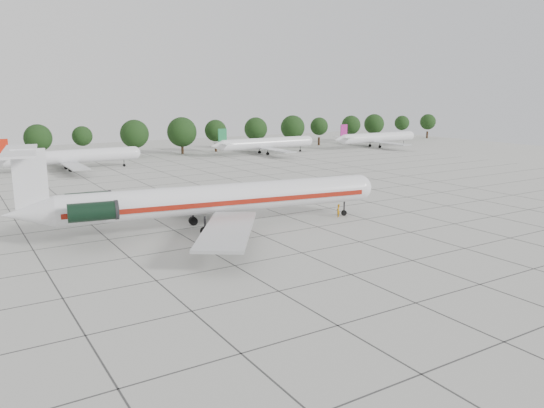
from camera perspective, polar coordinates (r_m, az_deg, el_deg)
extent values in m
plane|color=#B2B2AA|center=(62.73, -0.97, -3.45)|extent=(260.00, 260.00, 0.00)
cube|color=#383838|center=(75.62, -6.80, -0.85)|extent=(170.00, 170.00, 0.02)
cylinder|color=silver|center=(65.87, -5.23, 0.63)|extent=(38.91, 9.61, 3.56)
sphere|color=silver|center=(73.94, 9.27, 1.76)|extent=(3.56, 3.56, 3.56)
cone|color=silver|center=(63.03, -24.76, -0.95)|extent=(5.89, 4.36, 3.56)
cube|color=maroon|center=(67.61, -5.69, 0.68)|extent=(37.30, 5.99, 0.59)
cube|color=maroon|center=(64.25, -4.74, 0.10)|extent=(37.30, 5.99, 0.59)
cube|color=#B7BABC|center=(74.65, -9.44, 0.71)|extent=(9.22, 16.92, 0.32)
cube|color=#B7BABC|center=(56.38, -4.82, -2.81)|extent=(13.17, 16.19, 0.32)
cube|color=black|center=(65.39, -19.07, 0.22)|extent=(2.56, 1.76, 0.27)
cylinder|color=black|center=(66.13, -19.12, 0.34)|extent=(5.44, 2.84, 2.05)
cube|color=black|center=(60.64, -18.75, -0.64)|extent=(2.56, 1.76, 0.27)
cylinder|color=black|center=(59.90, -18.69, -0.78)|extent=(5.44, 2.84, 2.05)
cube|color=silver|center=(62.35, -24.57, 2.47)|extent=(3.46, 0.84, 6.47)
cube|color=silver|center=(62.01, -25.50, 5.17)|extent=(5.23, 13.29, 0.24)
cylinder|color=black|center=(73.37, 7.77, -0.46)|extent=(0.25, 0.25, 2.05)
cylinder|color=black|center=(73.51, 7.75, -0.95)|extent=(0.79, 0.42, 0.76)
cylinder|color=black|center=(68.15, -8.50, -1.11)|extent=(0.30, 0.30, 1.94)
cylinder|color=black|center=(68.35, -8.48, -1.82)|extent=(1.17, 0.81, 1.08)
cylinder|color=black|center=(62.87, -7.22, -2.18)|extent=(0.30, 0.30, 1.94)
cylinder|color=black|center=(63.09, -7.20, -2.94)|extent=(1.17, 0.81, 1.08)
imported|color=#BA780A|center=(72.54, 7.14, -0.70)|extent=(0.76, 0.73, 1.76)
cylinder|color=silver|center=(123.10, -20.70, 4.80)|extent=(27.20, 3.00, 3.00)
cube|color=#B7BABC|center=(123.05, -21.12, 4.21)|extent=(3.50, 27.20, 0.25)
cube|color=red|center=(121.00, -27.05, 5.40)|extent=(2.40, 0.25, 3.60)
cylinder|color=black|center=(125.38, -21.26, 3.68)|extent=(0.80, 0.45, 0.80)
cylinder|color=black|center=(121.09, -20.87, 3.44)|extent=(0.80, 0.45, 0.80)
cylinder|color=silver|center=(145.80, -0.57, 6.56)|extent=(27.20, 3.00, 3.00)
cube|color=#B7BABC|center=(145.41, -0.91, 6.07)|extent=(3.50, 27.20, 0.25)
cube|color=#19733F|center=(139.11, -5.35, 7.33)|extent=(2.40, 0.25, 3.60)
cylinder|color=black|center=(147.44, -1.35, 5.60)|extent=(0.80, 0.45, 0.80)
cylinder|color=black|center=(143.68, -0.46, 5.44)|extent=(0.80, 0.45, 0.80)
cylinder|color=silver|center=(167.51, 11.29, 7.03)|extent=(27.20, 3.00, 3.00)
cube|color=#B7BABC|center=(166.93, 11.02, 6.61)|extent=(3.50, 27.20, 0.25)
cube|color=#9B1C72|center=(158.47, 7.73, 7.83)|extent=(2.40, 0.25, 3.60)
cylinder|color=black|center=(168.68, 10.50, 6.21)|extent=(0.80, 0.45, 0.80)
cylinder|color=black|center=(165.46, 11.52, 6.06)|extent=(0.80, 0.45, 0.80)
cylinder|color=#332114|center=(139.16, -23.71, 4.58)|extent=(0.70, 0.70, 2.50)
sphere|color=black|center=(138.71, -23.87, 6.52)|extent=(6.50, 6.50, 6.50)
cylinder|color=#332114|center=(140.93, -19.60, 4.97)|extent=(0.70, 0.70, 2.50)
sphere|color=black|center=(140.49, -19.74, 6.89)|extent=(4.93, 4.93, 4.93)
cylinder|color=#332114|center=(144.27, -14.47, 5.43)|extent=(0.70, 0.70, 2.50)
sphere|color=black|center=(143.84, -14.57, 7.31)|extent=(7.40, 7.40, 7.40)
cylinder|color=#332114|center=(148.70, -9.60, 5.82)|extent=(0.70, 0.70, 2.50)
sphere|color=black|center=(148.29, -9.67, 7.65)|extent=(8.08, 8.08, 8.08)
cylinder|color=#332114|center=(152.82, -6.05, 6.08)|extent=(0.70, 0.70, 2.50)
sphere|color=black|center=(152.41, -6.09, 7.86)|extent=(6.17, 6.17, 6.17)
cylinder|color=#332114|center=(158.96, -1.74, 6.37)|extent=(0.70, 0.70, 2.50)
sphere|color=black|center=(158.58, -1.76, 8.08)|extent=(6.82, 6.82, 6.82)
cylinder|color=#332114|center=(165.93, 2.23, 6.60)|extent=(0.70, 0.70, 2.50)
sphere|color=black|center=(165.56, 2.24, 8.24)|extent=(7.44, 7.44, 7.44)
cylinder|color=#332114|center=(171.82, 5.06, 6.74)|extent=(0.70, 0.70, 2.50)
sphere|color=black|center=(171.46, 5.09, 8.33)|extent=(5.66, 5.66, 5.66)
cylinder|color=#332114|center=(180.00, 8.46, 6.90)|extent=(0.70, 0.70, 2.50)
sphere|color=black|center=(179.66, 8.50, 8.40)|extent=(6.25, 6.25, 6.25)
cylinder|color=#332114|center=(186.72, 10.87, 6.99)|extent=(0.70, 0.70, 2.50)
sphere|color=black|center=(186.39, 10.92, 8.44)|extent=(6.79, 6.79, 6.79)
cylinder|color=#332114|center=(195.86, 13.73, 7.08)|extent=(0.70, 0.70, 2.50)
sphere|color=black|center=(195.55, 13.80, 8.47)|extent=(5.16, 5.16, 5.16)
cylinder|color=#332114|center=(205.44, 16.34, 7.16)|extent=(0.70, 0.70, 2.50)
sphere|color=black|center=(205.14, 16.42, 8.48)|extent=(5.68, 5.68, 5.68)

